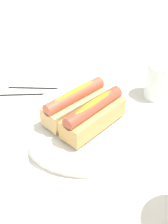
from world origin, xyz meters
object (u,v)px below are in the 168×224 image
Objects in this scene: chopstick_near at (42,94)px; chopstick_far at (51,88)px; hotdog_back at (94,115)px; water_glass at (159,82)px; serving_bowl at (84,125)px; hotdog_front at (75,103)px.

chopstick_far is (-0.03, -0.01, 0.00)m from chopstick_near.
hotdog_back is 1.76× the size of water_glass.
water_glass is (-0.22, -0.02, 0.02)m from serving_bowl.
hotdog_front reaches higher than serving_bowl.
hotdog_back is 0.22m from water_glass.
hotdog_front is at bearing -75.96° from hotdog_back.
hotdog_front is 0.72× the size of chopstick_near.
chopstick_near and chopstick_far have the same top height.
chopstick_near is (0.03, -0.20, -0.06)m from hotdog_back.
serving_bowl is 1.25× the size of chopstick_near.
chopstick_far is at bearing -130.44° from chopstick_near.
serving_bowl is 1.25× the size of chopstick_far.
hotdog_back is at bearing 12.79° from water_glass.
chopstick_far is (-0.02, -0.16, -0.06)m from hotdog_front.
serving_bowl is at bearing 5.79° from water_glass.
hotdog_front is 0.23m from water_glass.
serving_bowl is 1.74× the size of hotdog_front.
serving_bowl is 3.04× the size of water_glass.
hotdog_front reaches higher than chopstick_near.
hotdog_back is at bearing 121.81° from chopstick_far.
water_glass is at bearing -174.21° from serving_bowl.
hotdog_front is 0.16m from chopstick_near.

